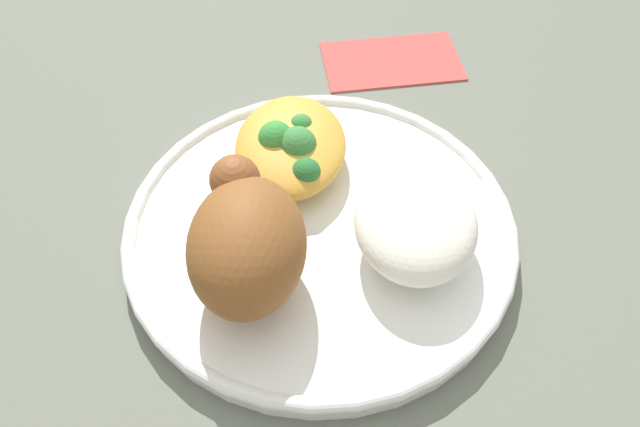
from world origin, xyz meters
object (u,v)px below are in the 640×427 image
roasted_chicken (246,242)px  mac_cheese_with_broccoli (291,146)px  rice_pile (416,223)px  napkin (392,60)px  plate (320,230)px

roasted_chicken → mac_cheese_with_broccoli: (0.11, -0.02, -0.02)m
rice_pile → mac_cheese_with_broccoli: (0.08, 0.09, -0.01)m
roasted_chicken → napkin: size_ratio=0.88×
plate → rice_pile: bearing=-103.4°
roasted_chicken → rice_pile: roasted_chicken is taller
plate → rice_pile: size_ratio=2.79×
napkin → roasted_chicken: bearing=158.0°
mac_cheese_with_broccoli → napkin: mac_cheese_with_broccoli is taller
rice_pile → napkin: 0.24m
rice_pile → napkin: size_ratio=0.81×
plate → rice_pile: 0.08m
roasted_chicken → rice_pile: size_ratio=1.09×
roasted_chicken → napkin: roasted_chicken is taller
mac_cheese_with_broccoli → rice_pile: bearing=-130.4°
mac_cheese_with_broccoli → roasted_chicken: bearing=169.1°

